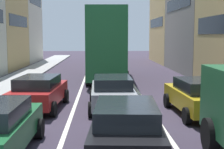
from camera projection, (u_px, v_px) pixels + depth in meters
The scene contains 8 objects.
sidewalk_left at pixel (8, 84), 21.97m from camera, with size 2.60×64.00×0.14m, color #9B9B9B.
lane_stripe_left at pixel (83, 84), 22.15m from camera, with size 0.16×60.00×0.01m, color silver.
lane_stripe_right at pixel (133, 84), 22.27m from camera, with size 0.16×60.00×0.01m, color silver.
sedan_centre_lane_second at pixel (126, 128), 8.78m from camera, with size 2.29×4.41×1.49m.
hatchback_centre_lane_third at pixel (112, 92), 14.46m from camera, with size 2.09×4.32×1.49m.
sedan_left_lane_third at pixel (39, 91), 14.52m from camera, with size 2.30×4.41×1.49m.
sedan_right_lane_behind_truck at pixel (198, 96), 13.45m from camera, with size 2.22×4.38×1.49m.
bus_mid_queue_primary at pixel (108, 42), 24.16m from camera, with size 3.10×10.59×5.06m.
Camera 1 is at (-0.50, -1.98, 3.25)m, focal length 52.33 mm.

